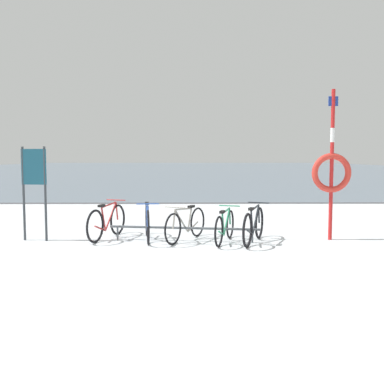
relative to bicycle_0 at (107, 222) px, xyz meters
name	(u,v)px	position (x,y,z in m)	size (l,w,h in m)	color
ground	(184,170)	(1.23, 51.23, -0.41)	(80.00, 132.00, 0.08)	silver
bike_rack	(184,229)	(1.67, -0.29, -0.10)	(3.18, 0.51, 0.31)	#4C5156
bicycle_0	(107,222)	(0.00, 0.00, 0.00)	(0.64, 1.66, 0.82)	black
bicycle_1	(147,222)	(0.89, -0.17, 0.01)	(0.46, 1.73, 0.84)	black
bicycle_2	(186,224)	(1.71, -0.24, -0.02)	(0.86, 1.56, 0.77)	black
bicycle_3	(225,226)	(2.53, -0.45, -0.03)	(0.63, 1.55, 0.74)	black
bicycle_4	(254,225)	(3.12, -0.51, -0.01)	(0.73, 1.65, 0.81)	black
info_sign	(34,177)	(-1.49, -0.19, 0.99)	(0.55, 0.14, 2.00)	#33383D
rescue_post	(332,170)	(4.82, -0.16, 1.13)	(0.85, 0.13, 3.20)	red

